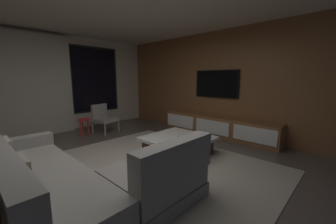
% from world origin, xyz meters
% --- Properties ---
extents(floor, '(9.20, 9.20, 0.00)m').
position_xyz_m(floor, '(0.00, 0.00, 0.00)').
color(floor, '#564C44').
extents(back_wall_with_window, '(6.60, 0.30, 2.70)m').
position_xyz_m(back_wall_with_window, '(-0.06, 3.62, 1.34)').
color(back_wall_with_window, beige).
rests_on(back_wall_with_window, floor).
extents(media_wall, '(0.12, 7.80, 2.70)m').
position_xyz_m(media_wall, '(3.06, 0.00, 1.35)').
color(media_wall, brown).
rests_on(media_wall, floor).
extents(area_rug, '(3.20, 3.80, 0.01)m').
position_xyz_m(area_rug, '(0.35, -0.10, 0.01)').
color(area_rug, '#ADA391').
rests_on(area_rug, floor).
extents(sectional_couch, '(1.98, 2.50, 0.82)m').
position_xyz_m(sectional_couch, '(-0.96, -0.20, 0.29)').
color(sectional_couch, gray).
rests_on(sectional_couch, floor).
extents(coffee_table, '(1.16, 1.16, 0.36)m').
position_xyz_m(coffee_table, '(1.11, -0.02, 0.19)').
color(coffee_table, '#452715').
rests_on(coffee_table, floor).
extents(book_stack_on_coffee_table, '(0.29, 0.18, 0.06)m').
position_xyz_m(book_stack_on_coffee_table, '(1.12, -0.17, 0.39)').
color(book_stack_on_coffee_table, '#D1786D').
rests_on(book_stack_on_coffee_table, coffee_table).
extents(accent_chair_near_window, '(0.64, 0.65, 0.78)m').
position_xyz_m(accent_chair_near_window, '(0.97, 2.60, 0.43)').
color(accent_chair_near_window, '#B2ADA0').
rests_on(accent_chair_near_window, floor).
extents(side_stool, '(0.32, 0.32, 0.46)m').
position_xyz_m(side_stool, '(0.40, 2.56, 0.37)').
color(side_stool, red).
rests_on(side_stool, floor).
extents(media_console, '(0.46, 3.10, 0.52)m').
position_xyz_m(media_console, '(2.77, 0.05, 0.25)').
color(media_console, brown).
rests_on(media_console, floor).
extents(mounted_tv, '(0.05, 1.23, 0.71)m').
position_xyz_m(mounted_tv, '(2.95, 0.25, 1.35)').
color(mounted_tv, black).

